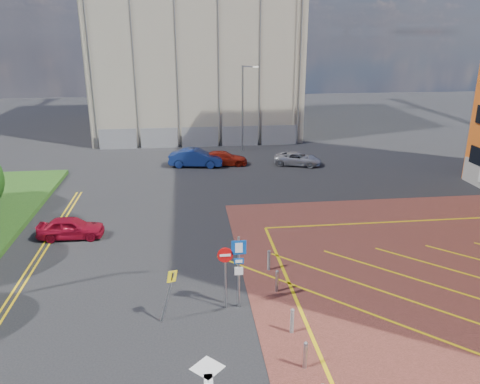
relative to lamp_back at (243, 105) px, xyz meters
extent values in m
plane|color=black|center=(-4.08, -28.00, -4.36)|extent=(140.00, 140.00, 0.00)
cylinder|color=#9EA0A8|center=(-0.08, 0.00, -0.36)|extent=(0.16, 0.16, 8.00)
cylinder|color=#9EA0A8|center=(0.52, 0.00, 3.52)|extent=(1.20, 0.10, 0.10)
cube|color=silver|center=(1.12, 0.00, 3.49)|extent=(0.50, 0.15, 0.12)
cylinder|color=#9EA0A8|center=(-3.58, -27.00, -2.76)|extent=(0.10, 0.10, 3.20)
cube|color=#09439F|center=(-3.58, -27.03, -1.61)|extent=(0.60, 0.04, 0.60)
cube|color=white|center=(-3.58, -27.05, -1.61)|extent=(0.30, 0.02, 0.42)
cube|color=#09439F|center=(-3.58, -27.03, -2.21)|extent=(0.40, 0.04, 0.25)
cube|color=white|center=(-3.58, -27.05, -2.21)|extent=(0.28, 0.02, 0.14)
cube|color=white|center=(-3.58, -27.03, -2.66)|extent=(0.35, 0.04, 0.35)
cylinder|color=#9EA0A8|center=(-4.13, -27.00, -3.01)|extent=(0.08, 0.08, 2.70)
cylinder|color=red|center=(-4.13, -27.03, -1.91)|extent=(0.64, 0.04, 0.64)
cube|color=white|center=(-4.13, -27.05, -1.91)|extent=(0.44, 0.02, 0.10)
cylinder|color=#9EA0A8|center=(-6.46, -27.68, -3.26)|extent=(0.66, 0.08, 2.14)
cube|color=yellow|center=(-6.24, -27.71, -2.36)|extent=(0.42, 0.42, 0.55)
cylinder|color=#9EA0A8|center=(-1.78, -31.00, -3.89)|extent=(0.14, 0.14, 0.90)
cylinder|color=black|center=(-1.78, -29.00, -3.89)|extent=(0.14, 0.14, 0.90)
cylinder|color=#9EA0A8|center=(-1.78, -26.00, -3.89)|extent=(0.14, 0.14, 0.90)
cylinder|color=black|center=(-1.78, -24.00, -3.89)|extent=(0.14, 0.14, 0.90)
cube|color=#B1A891|center=(-4.08, 12.00, 6.64)|extent=(21.20, 19.20, 22.00)
cube|color=gray|center=(-3.08, 2.00, -3.36)|extent=(21.60, 0.06, 2.00)
imported|color=maroon|center=(-12.03, -19.01, -3.75)|extent=(3.61, 1.51, 1.22)
imported|color=navy|center=(-4.70, -5.14, -3.61)|extent=(4.73, 2.29, 1.50)
imported|color=#A11C0D|center=(-2.34, -4.96, -3.77)|extent=(4.20, 1.96, 1.19)
imported|color=#B7B6BE|center=(4.00, -5.74, -3.80)|extent=(4.39, 3.06, 1.11)
camera|label=1|loc=(-5.53, -43.80, 6.53)|focal=35.00mm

